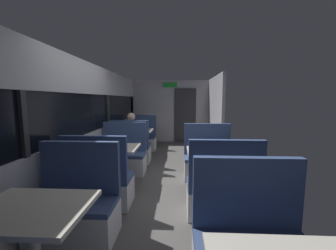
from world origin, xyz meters
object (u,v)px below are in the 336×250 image
dining_table_far_window (136,133)px  bench_far_window_facing_end (131,150)px  bench_mid_window_facing_entry (123,158)px  dining_table_near_window (31,219)px  dining_table_rear_aisle (214,157)px  bench_rear_aisle_facing_entry (208,162)px  bench_mid_window_facing_end (99,184)px  seated_passenger (131,141)px  dining_table_mid_window (113,152)px  bench_far_window_facing_entry (141,139)px  bench_near_window_facing_entry (76,210)px  bench_rear_aisle_facing_end (222,193)px

dining_table_far_window → bench_far_window_facing_end: (0.00, -0.70, -0.31)m
bench_mid_window_facing_entry → bench_far_window_facing_end: bearing=90.0°
dining_table_near_window → bench_mid_window_facing_entry: bearing=90.0°
dining_table_rear_aisle → bench_rear_aisle_facing_entry: bench_rear_aisle_facing_entry is taller
dining_table_near_window → bench_mid_window_facing_end: bearing=90.0°
dining_table_near_window → seated_passenger: 3.62m
dining_table_near_window → dining_table_mid_window: 2.12m
dining_table_far_window → bench_far_window_facing_entry: 0.77m
seated_passenger → dining_table_far_window: bearing=90.0°
bench_mid_window_facing_end → bench_rear_aisle_facing_entry: size_ratio=1.00×
dining_table_mid_window → bench_rear_aisle_facing_entry: (1.79, 0.50, -0.31)m
bench_near_window_facing_entry → bench_mid_window_facing_end: bearing=90.0°
bench_far_window_facing_entry → seated_passenger: 1.34m
bench_rear_aisle_facing_end → seated_passenger: seated_passenger is taller
dining_table_near_window → seated_passenger: (0.00, 3.62, -0.10)m
dining_table_rear_aisle → seated_passenger: size_ratio=0.71×
bench_rear_aisle_facing_entry → seated_passenger: (-1.79, 0.99, 0.21)m
dining_table_near_window → bench_far_window_facing_entry: bearing=90.0°
dining_table_near_window → bench_far_window_facing_entry: 4.95m
dining_table_rear_aisle → seated_passenger: bearing=136.6°
dining_table_rear_aisle → bench_rear_aisle_facing_end: bearing=-90.0°
bench_rear_aisle_facing_end → seated_passenger: (-1.79, 2.39, 0.21)m
dining_table_mid_window → bench_mid_window_facing_end: (0.00, -0.70, -0.31)m
seated_passenger → bench_rear_aisle_facing_end: bearing=-53.2°
dining_table_far_window → bench_rear_aisle_facing_entry: 2.44m
bench_far_window_facing_end → dining_table_rear_aisle: 2.44m
bench_far_window_facing_entry → bench_rear_aisle_facing_entry: same height
bench_mid_window_facing_entry → dining_table_rear_aisle: bench_mid_window_facing_entry is taller
bench_mid_window_facing_end → seated_passenger: 2.20m
dining_table_far_window → bench_rear_aisle_facing_entry: (1.79, -1.62, -0.31)m
dining_table_mid_window → bench_far_window_facing_entry: size_ratio=0.82×
dining_table_rear_aisle → seated_passenger: 2.47m
bench_mid_window_facing_end → seated_passenger: seated_passenger is taller
bench_rear_aisle_facing_entry → seated_passenger: bearing=150.9°
dining_table_mid_window → bench_rear_aisle_facing_end: size_ratio=0.82×
bench_mid_window_facing_entry → bench_rear_aisle_facing_entry: size_ratio=1.00×
bench_far_window_facing_end → bench_mid_window_facing_entry: bearing=-90.0°
bench_mid_window_facing_entry → dining_table_rear_aisle: size_ratio=1.22×
seated_passenger → bench_far_window_facing_end: bearing=-90.0°
dining_table_near_window → bench_mid_window_facing_end: 1.46m
dining_table_near_window → bench_mid_window_facing_end: (0.00, 1.42, -0.31)m
bench_far_window_facing_end → bench_rear_aisle_facing_end: same height
bench_far_window_facing_end → seated_passenger: bearing=90.0°
bench_near_window_facing_entry → bench_mid_window_facing_entry: same height
dining_table_mid_window → bench_mid_window_facing_entry: (0.00, 0.70, -0.31)m
dining_table_near_window → bench_near_window_facing_entry: bench_near_window_facing_entry is taller
dining_table_far_window → seated_passenger: size_ratio=0.71×
bench_near_window_facing_entry → dining_table_mid_window: size_ratio=1.22×
seated_passenger → bench_rear_aisle_facing_entry: bearing=-29.1°
dining_table_mid_window → bench_far_window_facing_end: bearing=90.0°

